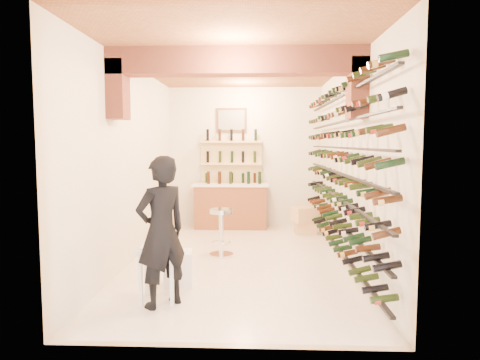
% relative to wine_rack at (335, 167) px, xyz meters
% --- Properties ---
extents(ground, '(6.00, 6.00, 0.00)m').
position_rel_wine_rack_xyz_m(ground, '(-1.53, 0.00, -1.55)').
color(ground, silver).
rests_on(ground, ground).
extents(room_shell, '(3.52, 6.02, 3.21)m').
position_rel_wine_rack_xyz_m(room_shell, '(-1.53, -0.26, 0.70)').
color(room_shell, silver).
rests_on(room_shell, ground).
extents(wine_rack, '(0.32, 5.70, 2.56)m').
position_rel_wine_rack_xyz_m(wine_rack, '(0.00, 0.00, 0.00)').
color(wine_rack, black).
rests_on(wine_rack, ground).
extents(back_counter, '(1.70, 0.62, 1.29)m').
position_rel_wine_rack_xyz_m(back_counter, '(-1.83, 2.65, -1.02)').
color(back_counter, brown).
rests_on(back_counter, ground).
extents(back_shelving, '(1.40, 0.31, 2.73)m').
position_rel_wine_rack_xyz_m(back_shelving, '(-1.83, 2.89, -0.38)').
color(back_shelving, '#DEC27D').
rests_on(back_shelving, ground).
extents(tasting_table, '(0.48, 0.48, 0.81)m').
position_rel_wine_rack_xyz_m(tasting_table, '(-2.44, -1.81, -1.00)').
color(tasting_table, white).
rests_on(tasting_table, ground).
extents(white_stool, '(0.42, 0.42, 0.47)m').
position_rel_wine_rack_xyz_m(white_stool, '(-2.31, -1.26, -1.32)').
color(white_stool, white).
rests_on(white_stool, ground).
extents(person, '(0.76, 0.76, 1.78)m').
position_rel_wine_rack_xyz_m(person, '(-2.36, -1.99, -0.66)').
color(person, black).
rests_on(person, ground).
extents(chrome_barstool, '(0.42, 0.42, 0.81)m').
position_rel_wine_rack_xyz_m(chrome_barstool, '(-1.85, 0.28, -1.08)').
color(chrome_barstool, silver).
rests_on(chrome_barstool, ground).
extents(crate_lower, '(0.46, 0.34, 0.26)m').
position_rel_wine_rack_xyz_m(crate_lower, '(-0.21, 2.06, -1.42)').
color(crate_lower, '#E0B17B').
rests_on(crate_lower, ground).
extents(crate_upper, '(0.63, 0.54, 0.31)m').
position_rel_wine_rack_xyz_m(crate_upper, '(-0.21, 2.06, -1.13)').
color(crate_upper, '#E0B17B').
rests_on(crate_upper, crate_lower).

